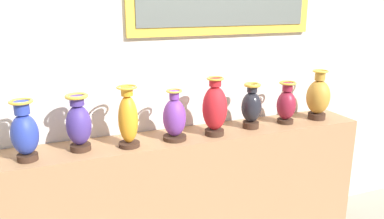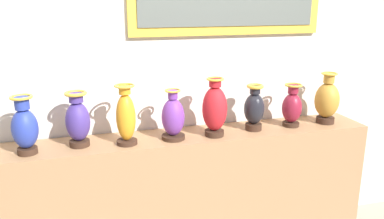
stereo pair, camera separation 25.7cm
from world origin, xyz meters
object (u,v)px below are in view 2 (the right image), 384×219
at_px(vase_cobalt, 25,127).
at_px(vase_ochre, 327,100).
at_px(vase_crimson, 215,109).
at_px(vase_burgundy, 292,107).
at_px(vase_violet, 173,118).
at_px(vase_onyx, 254,108).
at_px(vase_amber, 126,117).
at_px(vase_indigo, 78,120).

distance_m(vase_cobalt, vase_ochre, 2.04).
xyz_separation_m(vase_crimson, vase_burgundy, (0.59, 0.04, -0.04)).
height_order(vase_crimson, vase_burgundy, vase_crimson).
height_order(vase_violet, vase_onyx, vase_violet).
height_order(vase_burgundy, vase_ochre, vase_ochre).
xyz_separation_m(vase_violet, vase_ochre, (1.15, 0.03, 0.03)).
bearing_deg(vase_crimson, vase_ochre, 2.82).
relative_size(vase_amber, vase_crimson, 0.97).
relative_size(vase_burgundy, vase_ochre, 0.82).
bearing_deg(vase_ochre, vase_indigo, 179.74).
bearing_deg(vase_indigo, vase_burgundy, -0.25).
xyz_separation_m(vase_indigo, vase_onyx, (1.17, -0.01, -0.01)).
xyz_separation_m(vase_burgundy, vase_ochre, (0.28, -0.00, 0.03)).
relative_size(vase_indigo, vase_ochre, 0.92).
bearing_deg(vase_burgundy, vase_indigo, 179.75).
bearing_deg(vase_cobalt, vase_amber, 0.03).
relative_size(vase_violet, vase_crimson, 0.84).
xyz_separation_m(vase_crimson, vase_ochre, (0.88, 0.04, -0.01)).
xyz_separation_m(vase_onyx, vase_ochre, (0.57, 0.00, 0.02)).
distance_m(vase_violet, vase_ochre, 1.15).
distance_m(vase_cobalt, vase_indigo, 0.30).
bearing_deg(vase_onyx, vase_amber, -177.53).
relative_size(vase_cobalt, vase_onyx, 1.09).
distance_m(vase_indigo, vase_burgundy, 1.46).
distance_m(vase_indigo, vase_violet, 0.59).
xyz_separation_m(vase_amber, vase_onyx, (0.88, 0.04, -0.02)).
distance_m(vase_cobalt, vase_onyx, 1.46).
distance_m(vase_indigo, vase_onyx, 1.17).
bearing_deg(vase_violet, vase_indigo, 176.34).
relative_size(vase_indigo, vase_crimson, 0.88).
relative_size(vase_amber, vase_ochre, 1.02).
bearing_deg(vase_onyx, vase_crimson, -172.32).
bearing_deg(vase_burgundy, vase_violet, -177.95).
relative_size(vase_onyx, vase_burgundy, 1.05).
relative_size(vase_crimson, vase_onyx, 1.22).
distance_m(vase_amber, vase_violet, 0.30).
distance_m(vase_onyx, vase_burgundy, 0.29).
xyz_separation_m(vase_amber, vase_violet, (0.30, 0.01, -0.03)).
xyz_separation_m(vase_indigo, vase_burgundy, (1.46, -0.01, -0.02)).
relative_size(vase_cobalt, vase_burgundy, 1.14).
bearing_deg(vase_violet, vase_ochre, 1.48).
xyz_separation_m(vase_violet, vase_crimson, (0.28, -0.01, 0.04)).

